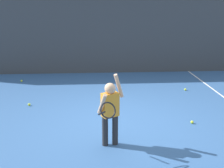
% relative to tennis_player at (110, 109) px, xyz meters
% --- Properties ---
extents(ground_plane, '(20.00, 20.00, 0.00)m').
position_rel_tennis_player_xyz_m(ground_plane, '(0.22, 1.12, -0.73)').
color(ground_plane, '#335B93').
extents(back_fence_windscreen, '(13.84, 0.08, 3.60)m').
position_rel_tennis_player_xyz_m(back_fence_windscreen, '(0.22, 5.65, 1.07)').
color(back_fence_windscreen, '#383D42').
rests_on(back_fence_windscreen, ground).
extents(fence_post_1, '(0.09, 0.09, 3.75)m').
position_rel_tennis_player_xyz_m(fence_post_1, '(-2.04, 5.71, 1.15)').
color(fence_post_1, slate).
rests_on(fence_post_1, ground).
extents(fence_post_2, '(0.09, 0.09, 3.75)m').
position_rel_tennis_player_xyz_m(fence_post_2, '(2.48, 5.71, 1.15)').
color(fence_post_2, slate).
rests_on(fence_post_2, ground).
extents(tennis_player, '(0.51, 0.80, 1.35)m').
position_rel_tennis_player_xyz_m(tennis_player, '(0.00, 0.00, 0.00)').
color(tennis_player, '#232326').
rests_on(tennis_player, ground).
extents(tennis_ball_1, '(0.07, 0.07, 0.07)m').
position_rel_tennis_player_xyz_m(tennis_ball_1, '(2.47, 3.22, -0.69)').
color(tennis_ball_1, '#CCE033').
rests_on(tennis_ball_1, ground).
extents(tennis_ball_3, '(0.07, 0.07, 0.07)m').
position_rel_tennis_player_xyz_m(tennis_ball_3, '(1.86, 0.85, -0.69)').
color(tennis_ball_3, '#CCE033').
rests_on(tennis_ball_3, ground).
extents(tennis_ball_4, '(0.07, 0.07, 0.07)m').
position_rel_tennis_player_xyz_m(tennis_ball_4, '(-1.97, 2.21, -0.69)').
color(tennis_ball_4, '#CCE033').
rests_on(tennis_ball_4, ground).
extents(tennis_ball_5, '(0.07, 0.07, 0.07)m').
position_rel_tennis_player_xyz_m(tennis_ball_5, '(-2.71, 4.53, -0.69)').
color(tennis_ball_5, '#CCE033').
rests_on(tennis_ball_5, ground).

